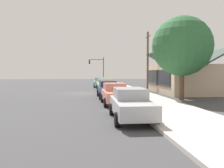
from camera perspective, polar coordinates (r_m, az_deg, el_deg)
ground_plane at (r=27.23m, az=-7.26°, el=-2.29°), size 120.00×120.00×0.00m
sidewalk_curb at (r=27.66m, az=4.43°, el=-2.04°), size 60.00×4.20×0.16m
car_skyblue at (r=39.18m, az=-3.01°, el=0.47°), size 4.59×2.06×1.59m
car_seafoam at (r=33.67m, az=-2.14°, el=0.09°), size 4.73×1.97×1.59m
car_mustard at (r=28.64m, az=-1.57°, el=-0.39°), size 4.81×2.19×1.59m
car_navy at (r=22.72m, az=-0.95°, el=-1.22°), size 4.88×2.05×1.59m
car_coral at (r=17.90m, az=0.71°, el=-2.31°), size 4.61×2.02×1.59m
car_silver at (r=12.14m, az=4.57°, el=-4.75°), size 4.78×2.04×1.59m
storefront_building at (r=29.35m, az=16.81°, el=1.43°), size 11.02×6.44×5.01m
shade_tree at (r=21.48m, az=16.54°, el=8.71°), size 5.15×5.15×7.25m
traffic_light_main at (r=44.07m, az=-3.45°, el=4.21°), size 0.37×2.79×5.20m
utility_pole_wooden at (r=30.25m, az=8.60°, el=5.65°), size 1.80×0.24×7.50m
fire_hydrant_red at (r=33.23m, az=0.24°, el=-0.49°), size 0.22×0.22×0.71m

